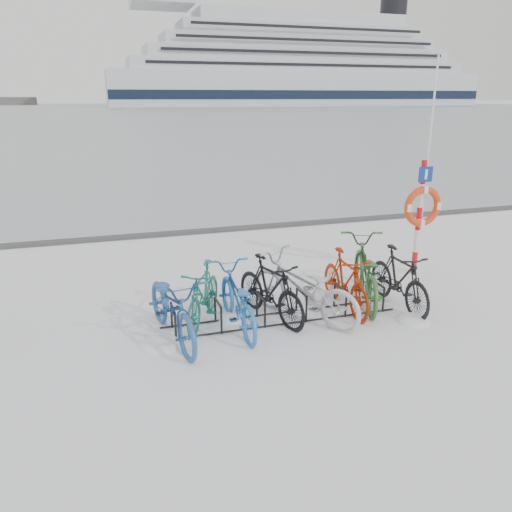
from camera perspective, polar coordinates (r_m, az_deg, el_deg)
ground at (r=8.47m, az=2.89°, el=-7.23°), size 900.00×900.00×0.00m
ice_sheet at (r=162.27m, az=-16.77°, el=15.76°), size 400.00×298.00×0.02m
quay_edge at (r=13.83m, az=-5.43°, el=2.90°), size 400.00×0.25×0.10m
bike_rack at (r=8.40m, az=2.91°, el=-6.11°), size 4.00×0.48×0.46m
lifebuoy_station at (r=10.69m, az=18.45°, el=5.38°), size 0.83×0.23×4.32m
cruise_ferry at (r=217.81m, az=4.71°, el=20.34°), size 153.17×28.86×50.33m
bike_0 at (r=7.72m, az=-9.56°, el=-5.47°), size 1.09×2.23×1.12m
bike_1 at (r=8.25m, az=-6.07°, el=-4.18°), size 1.21×1.71×1.01m
bike_2 at (r=8.01m, az=-2.23°, el=-4.69°), size 0.71×1.97×1.03m
bike_3 at (r=8.31m, az=1.67°, el=-3.63°), size 1.04×1.88×1.09m
bike_4 at (r=8.30m, az=5.36°, el=-3.48°), size 1.82×2.28×1.16m
bike_5 at (r=8.83m, az=10.18°, el=-2.69°), size 0.55×1.79×1.07m
bike_6 at (r=9.25m, az=12.36°, el=-1.48°), size 1.50×2.39×1.18m
bike_7 at (r=9.14m, az=16.06°, el=-2.32°), size 0.54×1.82×1.09m
snow_drifts at (r=8.35m, az=2.77°, el=-7.62°), size 4.74×1.97×0.23m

